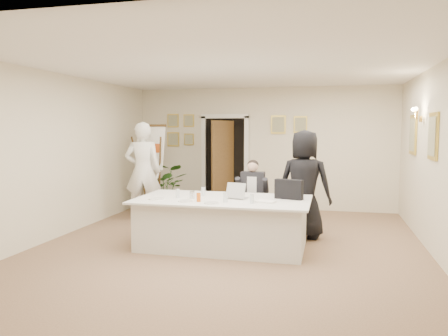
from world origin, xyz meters
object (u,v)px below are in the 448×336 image
Objects in this scene: standing_man at (143,171)px; laptop at (237,189)px; potted_palm at (167,188)px; laptop_bag at (289,189)px; conference_table at (223,223)px; paper_stack at (266,202)px; flip_chart at (153,173)px; seated_man at (252,196)px; oj_glass at (199,197)px; steel_jug at (192,195)px; standing_woman at (304,184)px.

standing_man reaches higher than laptop.
potted_palm is 3.75m from laptop_bag.
conference_table is 7.92× the size of laptop.
laptop reaches higher than conference_table.
paper_stack is at bearing -111.72° from laptop_bag.
laptop is at bearing -43.44° from flip_chart.
seated_man is 10.17× the size of oj_glass.
conference_table is 1.35× the size of standing_man.
potted_palm reaches higher than steel_jug.
paper_stack is at bearing -58.92° from seated_man.
seated_man is 4.80× the size of paper_stack.
flip_chart is 3.81m from laptop_bag.
laptop is (-0.99, -0.84, -0.01)m from standing_woman.
conference_table is at bearing -153.93° from laptop_bag.
laptop is 0.68m from oj_glass.
seated_man is 1.60m from oj_glass.
potted_palm is at bearing 156.78° from laptop_bag.
flip_chart reaches higher than paper_stack.
potted_palm is at bearing 133.59° from paper_stack.
flip_chart is 3.28m from oj_glass.
laptop_bag is (3.16, -2.14, 0.05)m from flip_chart.
seated_man is at bearing 152.67° from standing_man.
standing_man is at bearing -83.40° from flip_chart.
paper_stack is at bearing 9.47° from oj_glass.
oj_glass is at bearing -54.57° from steel_jug.
standing_woman is 1.96m from steel_jug.
steel_jug is at bearing 117.67° from standing_man.
standing_man is 5.86× the size of laptop.
laptop is (0.21, 0.09, 0.52)m from conference_table.
oj_glass is (-0.98, -0.16, 0.05)m from paper_stack.
conference_table is at bearing -47.29° from flip_chart.
standing_man is at bearing -179.29° from seated_man.
potted_palm reaches higher than oj_glass.
paper_stack is (0.43, -1.32, 0.13)m from seated_man.
oj_glass is at bearing -60.79° from potted_palm.
paper_stack is at bearing -46.41° from potted_palm.
seated_man is at bearing 108.02° from paper_stack.
steel_jug is at bearing -107.90° from seated_man.
laptop is at bearing -80.36° from seated_man.
paper_stack is (-0.50, -1.14, -0.13)m from standing_woman.
standing_woman is 1.25m from paper_stack.
steel_jug is at bearing 43.22° from standing_woman.
seated_man is 0.72× the size of standing_woman.
flip_chart reaches higher than seated_man.
standing_woman is 1.29m from laptop.
flip_chart reaches higher than conference_table.
standing_man is at bearing 132.64° from steel_jug.
standing_woman is 3.51m from potted_palm.
steel_jug is at bearing 125.43° from oj_glass.
standing_woman is 1.97m from oj_glass.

